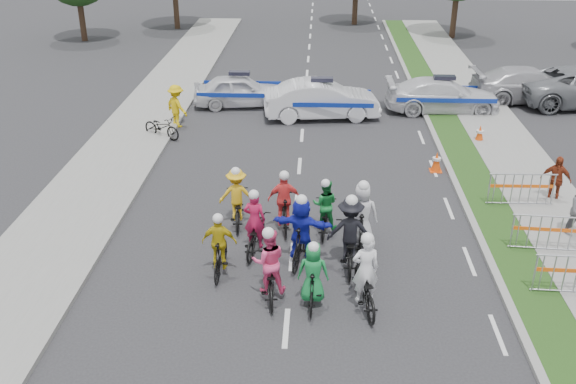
{
  "coord_description": "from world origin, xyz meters",
  "views": [
    {
      "loc": [
        0.59,
        -11.39,
        8.82
      ],
      "look_at": [
        -0.19,
        4.62,
        1.1
      ],
      "focal_mm": 40.0,
      "sensor_mm": 36.0,
      "label": 1
    }
  ],
  "objects_px": {
    "cone_1": "(480,134)",
    "parked_bike": "(162,127)",
    "rider_4": "(350,239)",
    "police_car_2": "(443,95)",
    "rider_6": "(255,231)",
    "police_car_0": "(240,90)",
    "spectator_2": "(556,180)",
    "rider_0": "(365,282)",
    "rider_3": "(220,250)",
    "rider_9": "(284,207)",
    "civilian_sedan": "(530,85)",
    "rider_5": "(301,234)",
    "cone_0": "(436,162)",
    "barrier_0": "(576,277)",
    "barrier_2": "(521,191)",
    "rider_8": "(325,213)",
    "rider_1": "(313,280)",
    "barrier_1": "(549,235)",
    "rider_7": "(361,222)",
    "police_car_1": "(321,100)",
    "rider_10": "(237,202)",
    "marshal_hiviz": "(177,106)",
    "rider_2": "(269,271)"
  },
  "relations": [
    {
      "from": "rider_7",
      "to": "barrier_1",
      "type": "height_order",
      "value": "rider_7"
    },
    {
      "from": "rider_5",
      "to": "cone_1",
      "type": "bearing_deg",
      "value": -114.56
    },
    {
      "from": "rider_0",
      "to": "rider_3",
      "type": "bearing_deg",
      "value": -28.95
    },
    {
      "from": "rider_8",
      "to": "spectator_2",
      "type": "xyz_separation_m",
      "value": [
        6.97,
        2.23,
        0.13
      ]
    },
    {
      "from": "rider_6",
      "to": "marshal_hiviz",
      "type": "relative_size",
      "value": 1.1
    },
    {
      "from": "rider_2",
      "to": "spectator_2",
      "type": "distance_m",
      "value": 9.87
    },
    {
      "from": "barrier_1",
      "to": "police_car_2",
      "type": "bearing_deg",
      "value": 93.94
    },
    {
      "from": "civilian_sedan",
      "to": "rider_6",
      "type": "bearing_deg",
      "value": 137.45
    },
    {
      "from": "rider_6",
      "to": "barrier_0",
      "type": "bearing_deg",
      "value": 175.89
    },
    {
      "from": "police_car_1",
      "to": "spectator_2",
      "type": "height_order",
      "value": "police_car_1"
    },
    {
      "from": "rider_5",
      "to": "cone_0",
      "type": "distance_m",
      "value": 7.47
    },
    {
      "from": "rider_5",
      "to": "police_car_0",
      "type": "height_order",
      "value": "rider_5"
    },
    {
      "from": "rider_5",
      "to": "barrier_2",
      "type": "xyz_separation_m",
      "value": [
        6.46,
        3.39,
        -0.26
      ]
    },
    {
      "from": "rider_10",
      "to": "spectator_2",
      "type": "distance_m",
      "value": 9.63
    },
    {
      "from": "rider_1",
      "to": "rider_7",
      "type": "distance_m",
      "value": 2.94
    },
    {
      "from": "police_car_0",
      "to": "spectator_2",
      "type": "bearing_deg",
      "value": -139.18
    },
    {
      "from": "rider_3",
      "to": "parked_bike",
      "type": "height_order",
      "value": "rider_3"
    },
    {
      "from": "spectator_2",
      "to": "cone_0",
      "type": "relative_size",
      "value": 2.17
    },
    {
      "from": "barrier_2",
      "to": "parked_bike",
      "type": "relative_size",
      "value": 1.19
    },
    {
      "from": "rider_2",
      "to": "rider_7",
      "type": "relative_size",
      "value": 0.96
    },
    {
      "from": "rider_10",
      "to": "police_car_2",
      "type": "xyz_separation_m",
      "value": [
        7.52,
        10.52,
        -0.0
      ]
    },
    {
      "from": "rider_10",
      "to": "barrier_1",
      "type": "bearing_deg",
      "value": 166.12
    },
    {
      "from": "rider_4",
      "to": "barrier_0",
      "type": "xyz_separation_m",
      "value": [
        5.24,
        -1.09,
        -0.23
      ]
    },
    {
      "from": "police_car_2",
      "to": "barrier_2",
      "type": "distance_m",
      "value": 9.12
    },
    {
      "from": "cone_1",
      "to": "parked_bike",
      "type": "xyz_separation_m",
      "value": [
        -12.04,
        -0.08,
        0.1
      ]
    },
    {
      "from": "rider_5",
      "to": "marshal_hiviz",
      "type": "relative_size",
      "value": 1.14
    },
    {
      "from": "cone_1",
      "to": "rider_9",
      "type": "bearing_deg",
      "value": -134.52
    },
    {
      "from": "rider_6",
      "to": "barrier_1",
      "type": "bearing_deg",
      "value": -169.61
    },
    {
      "from": "rider_3",
      "to": "spectator_2",
      "type": "height_order",
      "value": "rider_3"
    },
    {
      "from": "rider_5",
      "to": "parked_bike",
      "type": "relative_size",
      "value": 1.16
    },
    {
      "from": "rider_4",
      "to": "barrier_2",
      "type": "bearing_deg",
      "value": -144.55
    },
    {
      "from": "rider_7",
      "to": "police_car_1",
      "type": "bearing_deg",
      "value": -80.52
    },
    {
      "from": "rider_8",
      "to": "barrier_1",
      "type": "xyz_separation_m",
      "value": [
        5.86,
        -0.84,
        -0.07
      ]
    },
    {
      "from": "rider_9",
      "to": "parked_bike",
      "type": "distance_m",
      "value": 8.66
    },
    {
      "from": "rider_8",
      "to": "rider_1",
      "type": "bearing_deg",
      "value": 90.15
    },
    {
      "from": "rider_4",
      "to": "parked_bike",
      "type": "distance_m",
      "value": 11.18
    },
    {
      "from": "rider_6",
      "to": "civilian_sedan",
      "type": "height_order",
      "value": "rider_6"
    },
    {
      "from": "rider_6",
      "to": "police_car_1",
      "type": "height_order",
      "value": "rider_6"
    },
    {
      "from": "rider_4",
      "to": "civilian_sedan",
      "type": "bearing_deg",
      "value": -119.6
    },
    {
      "from": "rider_1",
      "to": "cone_1",
      "type": "bearing_deg",
      "value": -117.29
    },
    {
      "from": "rider_5",
      "to": "cone_0",
      "type": "height_order",
      "value": "rider_5"
    },
    {
      "from": "rider_7",
      "to": "rider_8",
      "type": "bearing_deg",
      "value": -35.21
    },
    {
      "from": "rider_0",
      "to": "rider_6",
      "type": "distance_m",
      "value": 3.59
    },
    {
      "from": "rider_9",
      "to": "police_car_0",
      "type": "relative_size",
      "value": 0.45
    },
    {
      "from": "rider_9",
      "to": "civilian_sedan",
      "type": "xyz_separation_m",
      "value": [
        10.26,
        12.35,
        0.05
      ]
    },
    {
      "from": "rider_8",
      "to": "rider_10",
      "type": "bearing_deg",
      "value": -3.86
    },
    {
      "from": "police_car_2",
      "to": "rider_6",
      "type": "bearing_deg",
      "value": 148.13
    },
    {
      "from": "rider_0",
      "to": "rider_2",
      "type": "distance_m",
      "value": 2.22
    },
    {
      "from": "rider_5",
      "to": "cone_1",
      "type": "height_order",
      "value": "rider_5"
    },
    {
      "from": "rider_4",
      "to": "cone_1",
      "type": "height_order",
      "value": "rider_4"
    }
  ]
}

